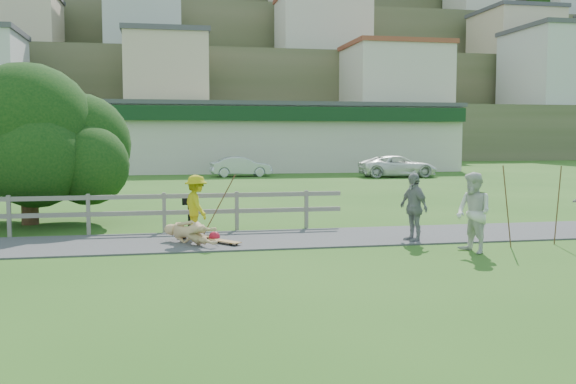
{
  "coord_description": "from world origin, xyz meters",
  "views": [
    {
      "loc": [
        -2.06,
        -14.48,
        2.65
      ],
      "look_at": [
        1.21,
        2.0,
        1.18
      ],
      "focal_mm": 40.0,
      "sensor_mm": 36.0,
      "label": 1
    }
  ],
  "objects_px": {
    "car_silver": "(241,167)",
    "bbq": "(189,212)",
    "skater_rider": "(196,210)",
    "tree": "(28,162)",
    "skater_fallen": "(191,233)",
    "spectator_b": "(413,208)",
    "car_white": "(398,166)",
    "spectator_a": "(474,213)"
  },
  "relations": [
    {
      "from": "car_silver",
      "to": "bbq",
      "type": "relative_size",
      "value": 4.65
    },
    {
      "from": "skater_rider",
      "to": "tree",
      "type": "bearing_deg",
      "value": 32.28
    },
    {
      "from": "bbq",
      "to": "skater_fallen",
      "type": "bearing_deg",
      "value": -92.02
    },
    {
      "from": "skater_fallen",
      "to": "spectator_b",
      "type": "height_order",
      "value": "spectator_b"
    },
    {
      "from": "car_silver",
      "to": "car_white",
      "type": "distance_m",
      "value": 10.22
    },
    {
      "from": "skater_fallen",
      "to": "tree",
      "type": "relative_size",
      "value": 0.26
    },
    {
      "from": "car_white",
      "to": "tree",
      "type": "xyz_separation_m",
      "value": [
        -18.91,
        -18.96,
        1.17
      ]
    },
    {
      "from": "skater_rider",
      "to": "bbq",
      "type": "distance_m",
      "value": 2.67
    },
    {
      "from": "skater_fallen",
      "to": "spectator_a",
      "type": "relative_size",
      "value": 0.94
    },
    {
      "from": "car_white",
      "to": "tree",
      "type": "bearing_deg",
      "value": 137.55
    },
    {
      "from": "skater_fallen",
      "to": "spectator_a",
      "type": "distance_m",
      "value": 6.65
    },
    {
      "from": "spectator_b",
      "to": "car_silver",
      "type": "bearing_deg",
      "value": 167.67
    },
    {
      "from": "spectator_a",
      "to": "car_silver",
      "type": "height_order",
      "value": "spectator_a"
    },
    {
      "from": "spectator_a",
      "to": "bbq",
      "type": "distance_m",
      "value": 8.31
    },
    {
      "from": "skater_rider",
      "to": "tree",
      "type": "height_order",
      "value": "tree"
    },
    {
      "from": "spectator_b",
      "to": "car_silver",
      "type": "xyz_separation_m",
      "value": [
        -1.07,
        26.66,
        -0.21
      ]
    },
    {
      "from": "spectator_b",
      "to": "car_silver",
      "type": "height_order",
      "value": "spectator_b"
    },
    {
      "from": "skater_rider",
      "to": "car_silver",
      "type": "relative_size",
      "value": 0.4
    },
    {
      "from": "bbq",
      "to": "spectator_a",
      "type": "bearing_deg",
      "value": -42.55
    },
    {
      "from": "skater_fallen",
      "to": "car_white",
      "type": "bearing_deg",
      "value": 23.06
    },
    {
      "from": "tree",
      "to": "car_white",
      "type": "bearing_deg",
      "value": 45.08
    },
    {
      "from": "skater_rider",
      "to": "car_silver",
      "type": "bearing_deg",
      "value": -26.93
    },
    {
      "from": "spectator_b",
      "to": "tree",
      "type": "distance_m",
      "value": 11.39
    },
    {
      "from": "skater_fallen",
      "to": "car_silver",
      "type": "distance_m",
      "value": 26.53
    },
    {
      "from": "spectator_b",
      "to": "car_white",
      "type": "relative_size",
      "value": 0.35
    },
    {
      "from": "skater_fallen",
      "to": "car_silver",
      "type": "relative_size",
      "value": 0.43
    },
    {
      "from": "car_white",
      "to": "car_silver",
      "type": "bearing_deg",
      "value": 78.57
    },
    {
      "from": "car_silver",
      "to": "spectator_a",
      "type": "bearing_deg",
      "value": -179.54
    },
    {
      "from": "spectator_a",
      "to": "bbq",
      "type": "relative_size",
      "value": 2.16
    },
    {
      "from": "skater_rider",
      "to": "skater_fallen",
      "type": "height_order",
      "value": "skater_rider"
    },
    {
      "from": "spectator_b",
      "to": "car_white",
      "type": "bearing_deg",
      "value": 145.3
    },
    {
      "from": "car_white",
      "to": "bbq",
      "type": "relative_size",
      "value": 5.88
    },
    {
      "from": "car_silver",
      "to": "skater_rider",
      "type": "bearing_deg",
      "value": 167.32
    },
    {
      "from": "skater_rider",
      "to": "spectator_b",
      "type": "xyz_separation_m",
      "value": [
        5.32,
        -1.23,
        0.08
      ]
    },
    {
      "from": "car_silver",
      "to": "tree",
      "type": "relative_size",
      "value": 0.61
    },
    {
      "from": "skater_rider",
      "to": "car_white",
      "type": "distance_m",
      "value": 26.99
    },
    {
      "from": "skater_rider",
      "to": "bbq",
      "type": "height_order",
      "value": "skater_rider"
    },
    {
      "from": "skater_fallen",
      "to": "tree",
      "type": "height_order",
      "value": "tree"
    },
    {
      "from": "tree",
      "to": "spectator_b",
      "type": "bearing_deg",
      "value": -27.54
    },
    {
      "from": "spectator_a",
      "to": "skater_rider",
      "type": "bearing_deg",
      "value": -128.06
    },
    {
      "from": "spectator_a",
      "to": "car_white",
      "type": "height_order",
      "value": "spectator_a"
    },
    {
      "from": "car_white",
      "to": "bbq",
      "type": "bearing_deg",
      "value": 147.46
    }
  ]
}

